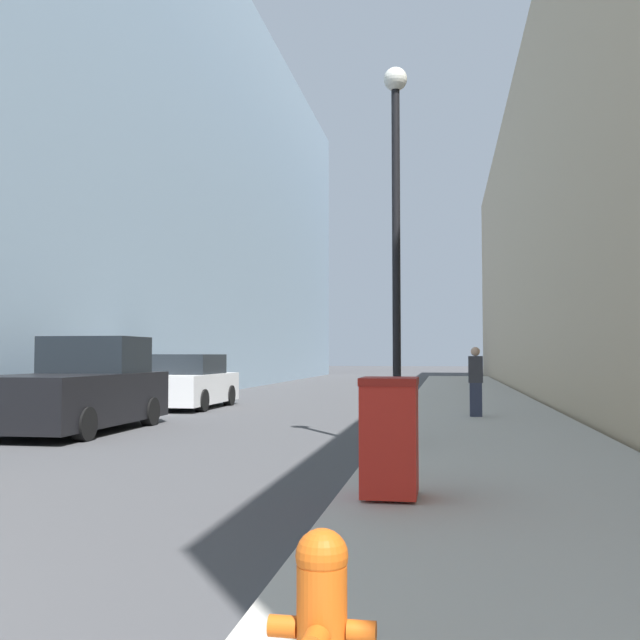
% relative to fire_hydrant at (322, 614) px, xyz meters
% --- Properties ---
extents(sidewalk_right, '(3.99, 60.00, 0.15)m').
position_rel_fire_hydrant_xyz_m(sidewalk_right, '(1.38, 17.09, -0.46)').
color(sidewalk_right, '#B7B2A8').
rests_on(sidewalk_right, ground).
extents(building_left_glass, '(12.00, 60.00, 19.49)m').
position_rel_fire_hydrant_xyz_m(building_left_glass, '(-14.96, 25.09, 9.21)').
color(building_left_glass, '#849EB2').
rests_on(building_left_glass, ground).
extents(fire_hydrant, '(0.45, 0.34, 0.73)m').
position_rel_fire_hydrant_xyz_m(fire_hydrant, '(0.00, 0.00, 0.00)').
color(fire_hydrant, '#D15614').
rests_on(fire_hydrant, sidewalk_right).
extents(trash_bin, '(0.58, 0.71, 1.23)m').
position_rel_fire_hydrant_xyz_m(trash_bin, '(-0.05, 4.40, 0.24)').
color(trash_bin, red).
rests_on(trash_bin, sidewalk_right).
extents(lamppost, '(0.41, 0.41, 6.44)m').
position_rel_fire_hydrant_xyz_m(lamppost, '(-0.29, 9.17, 3.46)').
color(lamppost, black).
rests_on(lamppost, sidewalk_right).
extents(pickup_truck, '(2.28, 4.86, 2.01)m').
position_rel_fire_hydrant_xyz_m(pickup_truck, '(-7.17, 11.09, 0.31)').
color(pickup_truck, black).
rests_on(pickup_truck, ground).
extents(parked_sedan_near, '(1.89, 4.31, 1.63)m').
position_rel_fire_hydrant_xyz_m(parked_sedan_near, '(-7.12, 17.67, 0.22)').
color(parked_sedan_near, silver).
rests_on(parked_sedan_near, ground).
extents(pedestrian_on_sidewalk, '(0.33, 0.22, 1.65)m').
position_rel_fire_hydrant_xyz_m(pedestrian_on_sidewalk, '(1.22, 14.36, 0.44)').
color(pedestrian_on_sidewalk, '#2D3347').
rests_on(pedestrian_on_sidewalk, sidewalk_right).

